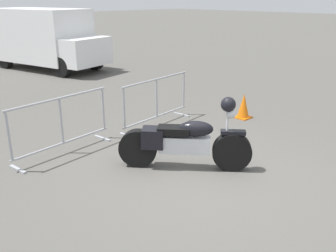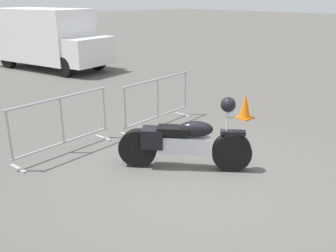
% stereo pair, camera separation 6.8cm
% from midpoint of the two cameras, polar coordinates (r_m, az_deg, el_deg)
% --- Properties ---
extents(ground_plane, '(120.00, 120.00, 0.00)m').
position_cam_midpoint_polar(ground_plane, '(6.11, 4.78, -7.79)').
color(ground_plane, '#54514C').
extents(motorcycle, '(1.58, 1.81, 1.26)m').
position_cam_midpoint_polar(motorcycle, '(6.22, 2.83, -2.36)').
color(motorcycle, black).
rests_on(motorcycle, ground).
extents(crowd_barrier_near, '(2.10, 0.68, 1.07)m').
position_cam_midpoint_polar(crowd_barrier_near, '(7.07, -15.58, 0.22)').
color(crowd_barrier_near, '#9EA0A5').
rests_on(crowd_barrier_near, ground).
extents(crowd_barrier_far, '(2.10, 0.68, 1.07)m').
position_cam_midpoint_polar(crowd_barrier_far, '(8.33, -1.37, 3.78)').
color(crowd_barrier_far, '#9EA0A5').
rests_on(crowd_barrier_far, ground).
extents(delivery_van, '(3.07, 5.32, 2.31)m').
position_cam_midpoint_polar(delivery_van, '(15.87, -17.89, 12.80)').
color(delivery_van, white).
rests_on(delivery_van, ground).
extents(planter_island, '(4.24, 4.24, 1.05)m').
position_cam_midpoint_polar(planter_island, '(20.69, -15.42, 11.53)').
color(planter_island, '#ADA89E').
rests_on(planter_island, ground).
extents(traffic_cone, '(0.34, 0.34, 0.59)m').
position_cam_midpoint_polar(traffic_cone, '(9.06, 11.85, 2.93)').
color(traffic_cone, orange).
rests_on(traffic_cone, ground).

